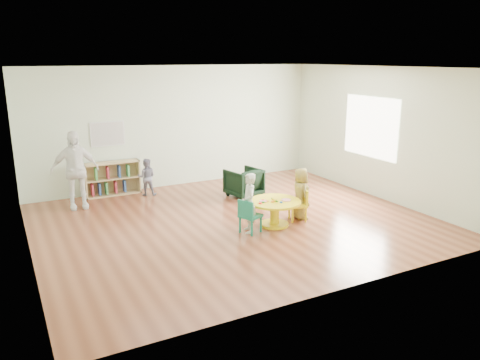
{
  "coord_description": "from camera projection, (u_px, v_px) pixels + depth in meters",
  "views": [
    {
      "loc": [
        -3.75,
        -7.35,
        2.98
      ],
      "look_at": [
        -0.05,
        -0.3,
        0.88
      ],
      "focal_mm": 35.0,
      "sensor_mm": 36.0,
      "label": 1
    }
  ],
  "objects": [
    {
      "name": "activity_table",
      "position": [
        275.0,
        208.0,
        8.47
      ],
      "size": [
        0.94,
        0.94,
        0.51
      ],
      "rotation": [
        0.0,
        0.0,
        0.24
      ],
      "color": "yellow",
      "rests_on": "ground"
    },
    {
      "name": "room",
      "position": [
        235.0,
        120.0,
        8.26
      ],
      "size": [
        7.1,
        7.0,
        2.8
      ],
      "color": "brown",
      "rests_on": "ground"
    },
    {
      "name": "child_left",
      "position": [
        249.0,
        203.0,
        8.1
      ],
      "size": [
        0.35,
        0.44,
        1.06
      ],
      "primitive_type": "imported",
      "rotation": [
        0.0,
        0.0,
        -1.84
      ],
      "color": "silver",
      "rests_on": "ground"
    },
    {
      "name": "alphabet_poster",
      "position": [
        108.0,
        134.0,
        10.23
      ],
      "size": [
        0.74,
        0.01,
        0.54
      ],
      "color": "silver",
      "rests_on": "ground"
    },
    {
      "name": "toddler",
      "position": [
        147.0,
        177.0,
        10.3
      ],
      "size": [
        0.49,
        0.45,
        0.83
      ],
      "primitive_type": "imported",
      "rotation": [
        0.0,
        0.0,
        2.74
      ],
      "color": "#17173B",
      "rests_on": "ground"
    },
    {
      "name": "armchair",
      "position": [
        244.0,
        182.0,
        10.25
      ],
      "size": [
        0.79,
        0.81,
        0.62
      ],
      "primitive_type": "imported",
      "rotation": [
        0.0,
        0.0,
        3.35
      ],
      "color": "black",
      "rests_on": "ground"
    },
    {
      "name": "adult_caretaker",
      "position": [
        75.0,
        170.0,
        9.33
      ],
      "size": [
        0.94,
        0.42,
        1.58
      ],
      "primitive_type": "imported",
      "rotation": [
        0.0,
        0.0,
        -0.04
      ],
      "color": "white",
      "rests_on": "ground"
    },
    {
      "name": "kid_chair_left",
      "position": [
        249.0,
        215.0,
        8.09
      ],
      "size": [
        0.43,
        0.43,
        0.61
      ],
      "rotation": [
        0.0,
        0.0,
        -1.17
      ],
      "color": "#167A5B",
      "rests_on": "ground"
    },
    {
      "name": "bookshelf",
      "position": [
        111.0,
        179.0,
        10.36
      ],
      "size": [
        1.2,
        0.3,
        0.75
      ],
      "color": "tan",
      "rests_on": "ground"
    },
    {
      "name": "child_right",
      "position": [
        300.0,
        194.0,
        8.79
      ],
      "size": [
        0.38,
        0.52,
        0.98
      ],
      "primitive_type": "imported",
      "rotation": [
        0.0,
        0.0,
        1.43
      ],
      "color": "yellow",
      "rests_on": "ground"
    },
    {
      "name": "kid_chair_right",
      "position": [
        300.0,
        204.0,
        8.74
      ],
      "size": [
        0.41,
        0.41,
        0.6
      ],
      "rotation": [
        0.0,
        0.0,
        1.22
      ],
      "color": "yellow",
      "rests_on": "ground"
    }
  ]
}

